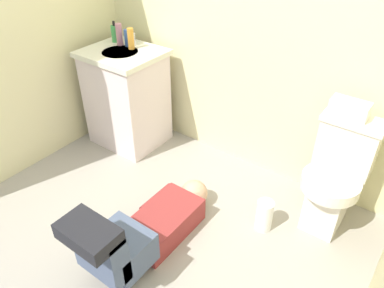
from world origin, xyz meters
TOP-DOWN VIEW (x-y plane):
  - ground_plane at (0.00, 0.00)m, footprint 3.02×2.91m
  - wall_back at (0.00, 1.00)m, footprint 2.68×0.08m
  - wall_left at (-1.30, 0.00)m, footprint 0.08×1.91m
  - toilet at (0.86, 0.69)m, footprint 0.36×0.46m
  - vanity_cabinet at (-0.87, 0.62)m, footprint 0.60×0.52m
  - faucet at (-0.87, 0.76)m, footprint 0.02×0.02m
  - person_plumber at (0.06, -0.22)m, footprint 0.39×1.06m
  - tissue_box at (0.82, 0.78)m, footprint 0.22×0.11m
  - soap_dispenser at (-1.06, 0.74)m, footprint 0.06×0.06m
  - bottle_pink at (-0.98, 0.71)m, footprint 0.05×0.05m
  - bottle_blue at (-0.91, 0.73)m, footprint 0.05×0.05m
  - bottle_amber at (-0.84, 0.70)m, footprint 0.05×0.05m
  - paper_towel_roll at (0.56, 0.37)m, footprint 0.11×0.11m

SIDE VIEW (x-z plane):
  - ground_plane at x=0.00m, z-range -0.04..0.00m
  - paper_towel_roll at x=0.56m, z-range 0.00..0.22m
  - person_plumber at x=0.06m, z-range -0.08..0.44m
  - toilet at x=0.86m, z-range -0.01..0.74m
  - vanity_cabinet at x=-0.87m, z-range 0.01..0.83m
  - tissue_box at x=0.82m, z-range 0.75..0.85m
  - faucet at x=-0.87m, z-range 0.82..0.92m
  - bottle_blue at x=-0.91m, z-range 0.82..0.95m
  - soap_dispenser at x=-1.06m, z-range 0.80..0.97m
  - bottle_amber at x=-0.84m, z-range 0.82..0.98m
  - bottle_pink at x=-0.98m, z-range 0.82..0.99m
  - wall_back at x=0.00m, z-range 0.00..2.40m
  - wall_left at x=-1.30m, z-range 0.00..2.40m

